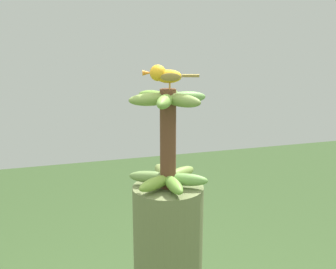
% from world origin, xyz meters
% --- Properties ---
extents(banana_bunch, '(0.28, 0.27, 0.35)m').
position_xyz_m(banana_bunch, '(0.00, 0.00, 1.34)').
color(banana_bunch, brown).
rests_on(banana_bunch, banana_tree).
extents(perched_bird, '(0.08, 0.18, 0.08)m').
position_xyz_m(perched_bird, '(-0.00, 0.01, 1.56)').
color(perched_bird, '#C68933').
rests_on(perched_bird, banana_bunch).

